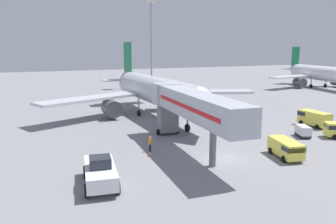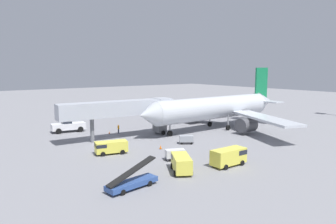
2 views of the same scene
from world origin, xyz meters
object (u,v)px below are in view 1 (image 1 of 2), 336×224
(baggage_cart_outer_left, at_px, (303,131))
(apron_light_mast, at_px, (151,27))
(jet_bridge, at_px, (189,105))
(baggage_cart_far_center, at_px, (231,124))
(airplane_at_gate, at_px, (154,91))
(safety_cone_bravo, at_px, (256,136))
(service_van_near_right, at_px, (314,118))
(airplane_background, at_px, (320,74))
(pushback_tug, at_px, (100,172))
(safety_cone_alpha, at_px, (149,154))
(service_van_far_left, at_px, (286,148))
(ground_crew_worker_foreground, at_px, (150,143))

(baggage_cart_outer_left, height_order, apron_light_mast, apron_light_mast)
(baggage_cart_outer_left, distance_m, apron_light_mast, 64.13)
(jet_bridge, height_order, baggage_cart_far_center, jet_bridge)
(airplane_at_gate, height_order, safety_cone_bravo, airplane_at_gate)
(service_van_near_right, bearing_deg, airplane_background, 41.52)
(airplane_at_gate, bearing_deg, pushback_tug, -120.22)
(jet_bridge, height_order, safety_cone_bravo, jet_bridge)
(airplane_at_gate, bearing_deg, jet_bridge, -100.10)
(service_van_near_right, bearing_deg, safety_cone_alpha, -172.83)
(airplane_at_gate, xyz_separation_m, service_van_far_left, (4.62, -27.45, -3.31))
(service_van_near_right, xyz_separation_m, airplane_background, (40.83, 36.15, 2.91))
(service_van_far_left, relative_size, baggage_cart_far_center, 1.92)
(service_van_far_left, bearing_deg, safety_cone_bravo, 74.34)
(baggage_cart_far_center, height_order, ground_crew_worker_foreground, ground_crew_worker_foreground)
(jet_bridge, relative_size, safety_cone_alpha, 42.79)
(baggage_cart_far_center, height_order, safety_cone_bravo, baggage_cart_far_center)
(service_van_far_left, distance_m, baggage_cart_outer_left, 10.23)
(jet_bridge, distance_m, service_van_near_right, 23.50)
(safety_cone_alpha, bearing_deg, service_van_near_right, 7.17)
(pushback_tug, height_order, apron_light_mast, apron_light_mast)
(baggage_cart_outer_left, distance_m, safety_cone_bravo, 6.52)
(service_van_near_right, height_order, safety_cone_alpha, service_van_near_right)
(pushback_tug, bearing_deg, ground_crew_worker_foreground, 44.93)
(pushback_tug, relative_size, airplane_background, 0.20)
(jet_bridge, xyz_separation_m, baggage_cart_outer_left, (16.65, -1.19, -4.45))
(jet_bridge, relative_size, baggage_cart_far_center, 8.22)
(safety_cone_alpha, relative_size, apron_light_mast, 0.02)
(jet_bridge, distance_m, airplane_background, 74.86)
(jet_bridge, distance_m, safety_cone_alpha, 7.28)
(ground_crew_worker_foreground, height_order, safety_cone_alpha, ground_crew_worker_foreground)
(safety_cone_alpha, distance_m, airplane_background, 79.72)
(service_van_far_left, xyz_separation_m, baggage_cart_outer_left, (8.39, 5.85, -0.27))
(pushback_tug, bearing_deg, apron_light_mast, 65.39)
(jet_bridge, relative_size, apron_light_mast, 0.85)
(airplane_at_gate, relative_size, baggage_cart_outer_left, 13.49)
(baggage_cart_outer_left, relative_size, apron_light_mast, 0.12)
(baggage_cart_far_center, xyz_separation_m, apron_light_mast, (8.53, 54.31, 17.01))
(service_van_far_left, xyz_separation_m, safety_cone_alpha, (-13.48, 6.49, -0.86))
(service_van_far_left, bearing_deg, jet_bridge, 139.58)
(service_van_near_right, distance_m, apron_light_mast, 60.09)
(airplane_at_gate, height_order, pushback_tug, airplane_at_gate)
(baggage_cart_outer_left, bearing_deg, apron_light_mast, 88.07)
(pushback_tug, relative_size, safety_cone_bravo, 10.33)
(apron_light_mast, bearing_deg, pushback_tug, -114.61)
(service_van_near_right, bearing_deg, baggage_cart_far_center, 165.44)
(safety_cone_bravo, relative_size, apron_light_mast, 0.03)
(baggage_cart_outer_left, bearing_deg, service_van_near_right, 33.53)
(airplane_at_gate, xyz_separation_m, jet_bridge, (-3.63, -20.41, 0.87))
(safety_cone_alpha, xyz_separation_m, apron_light_mast, (23.96, 61.17, 17.55))
(service_van_near_right, distance_m, safety_cone_bravo, 12.78)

